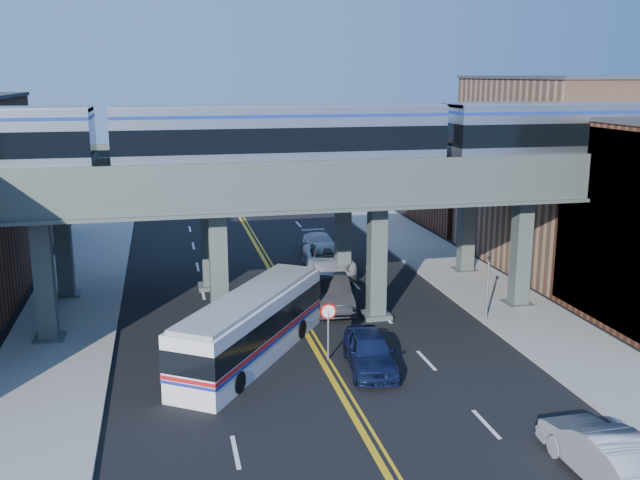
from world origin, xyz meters
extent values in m
plane|color=black|center=(0.00, 0.00, 0.00)|extent=(120.00, 120.00, 0.00)
cube|color=gray|center=(-11.50, 10.00, 0.08)|extent=(5.00, 70.00, 0.16)
cube|color=gray|center=(11.50, 10.00, 0.08)|extent=(5.00, 70.00, 0.16)
cube|color=#94664C|center=(18.50, 16.00, 6.00)|extent=(8.00, 14.00, 12.00)
cube|color=brown|center=(18.50, 29.00, 4.50)|extent=(8.00, 10.00, 9.00)
cube|color=teal|center=(14.55, 4.00, 4.75)|extent=(0.10, 9.50, 9.50)
cube|color=#46514C|center=(-12.00, 8.00, 3.00)|extent=(0.85, 0.85, 6.00)
cube|color=#46514C|center=(-4.00, 8.00, 3.00)|extent=(0.85, 0.85, 6.00)
cube|color=#46514C|center=(4.00, 8.00, 3.00)|extent=(0.85, 0.85, 6.00)
cube|color=#46514C|center=(12.00, 8.00, 3.00)|extent=(0.85, 0.85, 6.00)
cube|color=#4A5550|center=(0.00, 8.00, 6.70)|extent=(52.00, 3.60, 1.40)
cube|color=#46514C|center=(-12.00, 15.00, 3.00)|extent=(0.85, 0.85, 6.00)
cube|color=#46514C|center=(-4.00, 15.00, 3.00)|extent=(0.85, 0.85, 6.00)
cube|color=#46514C|center=(4.00, 15.00, 3.00)|extent=(0.85, 0.85, 6.00)
cube|color=#46514C|center=(12.00, 15.00, 3.00)|extent=(0.85, 0.85, 6.00)
cube|color=#4A5550|center=(0.00, 15.00, 6.70)|extent=(52.00, 3.60, 1.40)
cube|color=black|center=(-12.20, 8.00, 7.53)|extent=(2.25, 2.25, 0.26)
cube|color=black|center=(-5.81, 8.00, 7.53)|extent=(2.25, 2.25, 0.26)
cube|color=black|center=(4.15, 8.00, 7.53)|extent=(2.25, 2.25, 0.26)
cube|color=#B7BAC2|center=(-0.83, 8.00, 9.29)|extent=(15.55, 2.97, 3.27)
cube|color=black|center=(-0.83, 8.00, 9.44)|extent=(15.57, 3.03, 1.13)
cube|color=black|center=(10.54, 8.00, 7.53)|extent=(2.25, 2.25, 0.26)
cube|color=#B7BAC2|center=(15.52, 8.00, 9.29)|extent=(15.55, 2.97, 3.27)
cube|color=black|center=(15.52, 8.00, 9.44)|extent=(15.57, 3.03, 1.13)
cylinder|color=slate|center=(0.30, 3.00, 1.15)|extent=(0.09, 0.09, 2.30)
cylinder|color=red|center=(0.30, 3.00, 2.25)|extent=(0.76, 0.04, 0.76)
cylinder|color=slate|center=(9.20, 6.00, 1.60)|extent=(0.12, 0.12, 3.20)
imported|color=black|center=(9.20, 6.00, 3.65)|extent=(0.15, 0.18, 0.90)
cube|color=white|center=(-2.94, 4.00, 1.39)|extent=(7.85, 10.25, 2.77)
cube|color=black|center=(-2.94, 4.00, 1.75)|extent=(7.92, 10.32, 0.94)
cube|color=#B21419|center=(-2.94, 4.00, 1.12)|extent=(7.91, 10.31, 0.16)
cylinder|color=black|center=(-4.83, 1.13, 0.45)|extent=(2.52, 2.08, 0.89)
cylinder|color=black|center=(-1.29, 6.51, 0.45)|extent=(2.52, 2.08, 0.89)
imported|color=#10193C|center=(1.80, 1.64, 0.81)|extent=(2.45, 4.96, 1.63)
imported|color=#272729|center=(2.10, 9.94, 0.87)|extent=(2.30, 5.42, 1.74)
imported|color=silver|center=(3.53, 16.74, 0.88)|extent=(3.59, 6.61, 1.76)
imported|color=#B9B8BD|center=(4.04, 21.36, 0.72)|extent=(2.11, 4.98, 1.43)
imported|color=#A1A1A6|center=(6.50, -8.00, 0.84)|extent=(1.89, 5.11, 1.67)
camera|label=1|loc=(-6.40, -25.58, 12.25)|focal=40.00mm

